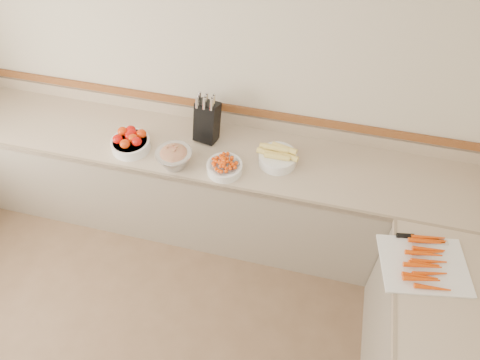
% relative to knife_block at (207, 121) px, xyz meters
% --- Properties ---
extents(back_wall, '(4.00, 0.00, 4.00)m').
position_rel_knife_block_xyz_m(back_wall, '(0.01, 0.20, 0.24)').
color(back_wall, beige).
rests_on(back_wall, ground_plane).
extents(counter_back, '(4.00, 0.65, 1.08)m').
position_rel_knife_block_xyz_m(counter_back, '(0.01, -0.12, -0.60)').
color(counter_back, tan).
rests_on(counter_back, ground_plane).
extents(knife_block, '(0.19, 0.22, 0.39)m').
position_rel_knife_block_xyz_m(knife_block, '(0.00, 0.00, 0.00)').
color(knife_block, black).
rests_on(knife_block, counter_back).
extents(tomato_bowl, '(0.28, 0.28, 0.14)m').
position_rel_knife_block_xyz_m(tomato_bowl, '(-0.51, -0.25, -0.10)').
color(tomato_bowl, white).
rests_on(tomato_bowl, counter_back).
extents(cherry_tomato_bowl, '(0.25, 0.25, 0.14)m').
position_rel_knife_block_xyz_m(cherry_tomato_bowl, '(0.21, -0.31, -0.11)').
color(cherry_tomato_bowl, white).
rests_on(cherry_tomato_bowl, counter_back).
extents(corn_bowl, '(0.30, 0.27, 0.16)m').
position_rel_knife_block_xyz_m(corn_bowl, '(0.55, -0.14, -0.10)').
color(corn_bowl, white).
rests_on(corn_bowl, counter_back).
extents(rhubarb_bowl, '(0.26, 0.26, 0.15)m').
position_rel_knife_block_xyz_m(rhubarb_bowl, '(-0.14, -0.33, -0.08)').
color(rhubarb_bowl, '#B2B2BA').
rests_on(rhubarb_bowl, counter_back).
extents(cutting_board, '(0.54, 0.46, 0.07)m').
position_rel_knife_block_xyz_m(cutting_board, '(1.52, -0.74, -0.14)').
color(cutting_board, white).
rests_on(cutting_board, counter_right).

